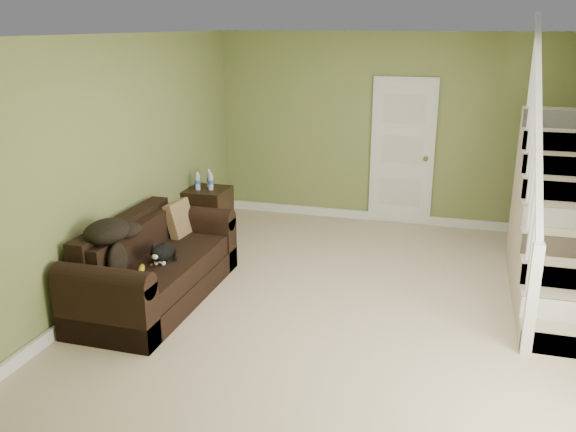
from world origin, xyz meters
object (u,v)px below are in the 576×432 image
Objects in this scene: sofa at (153,269)px; cat at (161,253)px; side_table at (207,212)px; banana at (142,269)px.

cat is at bearing -30.17° from sofa.
sofa is 2.40× the size of side_table.
banana is (-0.07, -0.28, -0.06)m from cat.
sofa reaches higher than cat.
side_table is 2.32m from banana.
banana is at bearing -111.92° from cat.
cat is at bearing 52.59° from banana.
side_table is 4.18× the size of banana.
cat reaches higher than banana.
side_table is at bearing 73.91° from banana.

